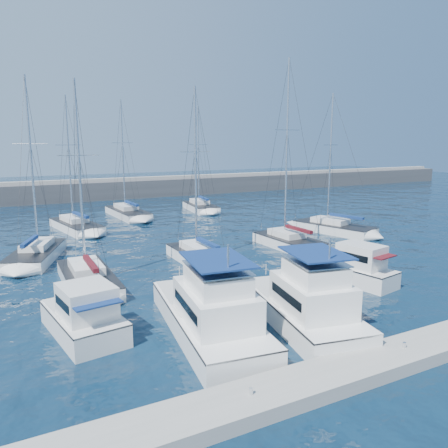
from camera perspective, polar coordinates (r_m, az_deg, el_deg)
name	(u,v)px	position (r m, az deg, el deg)	size (l,w,h in m)	color
ground	(269,288)	(29.75, 5.91, -8.33)	(220.00, 220.00, 0.00)	black
breakwater	(102,193)	(77.50, -15.66, 3.98)	(160.00, 6.00, 4.45)	#424244
dock	(404,354)	(22.01, 22.40, -15.39)	(40.00, 2.20, 0.60)	gray
dock_cleat_near_port	(251,391)	(17.09, 3.54, -20.96)	(0.16, 0.16, 0.25)	silver
dock_cleat_centre	(404,345)	(21.84, 22.49, -14.38)	(0.16, 0.16, 0.25)	silver
motor_yacht_port_outer	(85,318)	(23.55, -17.72, -11.61)	(3.67, 6.15, 3.20)	silver
motor_yacht_port_inner	(211,314)	(22.41, -1.74, -11.72)	(4.95, 11.01, 4.69)	white
motor_yacht_stbd_inner	(305,306)	(23.87, 10.58, -10.46)	(5.19, 9.84, 4.69)	white
motor_yacht_stbd_outer	(354,269)	(31.89, 16.62, -5.64)	(3.47, 6.61, 3.20)	silver
sailboat_mid_a	(36,254)	(39.25, -23.34, -3.65)	(5.67, 8.77, 15.20)	white
sailboat_mid_b	(88,279)	(31.25, -17.35, -6.84)	(3.12, 8.52, 14.04)	white
sailboat_mid_c	(201,257)	(35.30, -3.08, -4.32)	(3.01, 8.10, 14.20)	white
sailboat_mid_d	(289,241)	(40.87, 8.52, -2.27)	(3.46, 7.83, 17.22)	silver
sailboat_mid_e	(334,228)	(48.38, 14.14, -0.49)	(5.35, 9.21, 14.91)	silver
sailboat_back_a	(76,226)	(50.76, -18.75, -0.23)	(4.72, 9.60, 14.88)	white
sailboat_back_b	(128,213)	(58.20, -12.48, 1.44)	(3.77, 10.11, 15.20)	silver
sailboat_back_c	(201,207)	(61.88, -3.08, 2.24)	(3.96, 8.43, 14.78)	white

